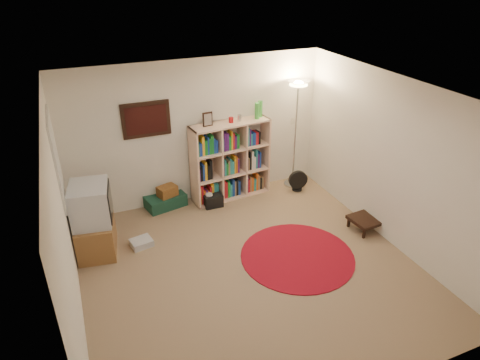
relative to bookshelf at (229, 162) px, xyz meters
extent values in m
cube|color=#8B6E51|center=(-0.50, -2.06, -0.70)|extent=(4.50, 4.50, 0.02)
cube|color=white|center=(-0.50, -2.06, 1.82)|extent=(4.50, 4.50, 0.02)
cube|color=white|center=(-0.50, 0.20, 0.56)|extent=(4.50, 0.02, 2.50)
cube|color=white|center=(-0.50, -4.32, 0.56)|extent=(4.50, 0.02, 2.50)
cube|color=white|center=(-2.76, -2.06, 0.56)|extent=(0.02, 4.50, 2.50)
cube|color=white|center=(1.76, -2.06, 0.56)|extent=(0.02, 4.50, 2.50)
cube|color=black|center=(-1.35, 0.17, 0.91)|extent=(0.78, 0.04, 0.58)
cube|color=#3F0F0C|center=(-1.35, 0.15, 0.91)|extent=(0.66, 0.01, 0.46)
cube|color=white|center=(-2.74, -0.76, 0.86)|extent=(0.03, 1.00, 1.20)
cube|color=beige|center=(1.35, 0.18, 0.51)|extent=(0.08, 0.01, 0.12)
cube|color=beige|center=(0.02, -0.01, -0.67)|extent=(1.45, 0.54, 0.03)
cube|color=beige|center=(0.02, -0.01, 0.72)|extent=(1.45, 0.54, 0.03)
cube|color=beige|center=(-0.67, -0.07, 0.02)|extent=(0.07, 0.41, 1.42)
cube|color=beige|center=(0.71, 0.06, 0.02)|extent=(0.07, 0.41, 1.42)
cube|color=beige|center=(0.00, 0.18, 0.02)|extent=(1.41, 0.16, 1.42)
cube|color=beige|center=(-0.21, -0.03, 0.02)|extent=(0.07, 0.39, 1.35)
cube|color=beige|center=(0.26, 0.02, 0.02)|extent=(0.07, 0.39, 1.35)
cube|color=beige|center=(0.02, -0.01, -0.21)|extent=(1.39, 0.51, 0.03)
cube|color=beige|center=(0.02, -0.01, 0.26)|extent=(1.39, 0.51, 0.03)
cube|color=gold|center=(-0.63, -0.11, -0.50)|extent=(0.06, 0.17, 0.31)
cube|color=red|center=(-0.58, -0.11, -0.47)|extent=(0.05, 0.16, 0.36)
cube|color=#D15C1A|center=(-0.54, -0.10, -0.53)|extent=(0.06, 0.16, 0.25)
cube|color=#491A68|center=(-0.49, -0.10, -0.53)|extent=(0.05, 0.16, 0.25)
cube|color=#D15C1A|center=(-0.46, -0.09, -0.54)|extent=(0.05, 0.16, 0.23)
cube|color=red|center=(-0.42, -0.09, -0.50)|extent=(0.05, 0.16, 0.30)
cube|color=gold|center=(-0.38, -0.09, -0.47)|extent=(0.05, 0.16, 0.35)
cube|color=teal|center=(-0.34, -0.08, -0.47)|extent=(0.06, 0.17, 0.36)
cube|color=teal|center=(-0.29, -0.08, -0.48)|extent=(0.06, 0.17, 0.33)
cube|color=#491A68|center=(-0.63, -0.11, -0.08)|extent=(0.06, 0.17, 0.23)
cube|color=black|center=(-0.58, -0.11, -0.07)|extent=(0.06, 0.16, 0.25)
cube|color=#1A3D9D|center=(-0.54, -0.10, -0.05)|extent=(0.05, 0.16, 0.29)
cube|color=gold|center=(-0.50, -0.10, -0.02)|extent=(0.06, 0.16, 0.34)
cube|color=black|center=(-0.45, -0.09, -0.06)|extent=(0.06, 0.17, 0.26)
cube|color=black|center=(-0.40, -0.09, -0.02)|extent=(0.06, 0.17, 0.35)
cube|color=#1A822D|center=(-0.63, -0.11, 0.40)|extent=(0.06, 0.17, 0.28)
cube|color=#1A3D9D|center=(-0.58, -0.10, 0.38)|extent=(0.07, 0.17, 0.23)
cube|color=gold|center=(-0.53, -0.10, 0.44)|extent=(0.06, 0.17, 0.35)
cube|color=#1A822D|center=(-0.48, -0.10, 0.40)|extent=(0.06, 0.17, 0.27)
cube|color=#1A3D9D|center=(-0.44, -0.09, 0.42)|extent=(0.04, 0.16, 0.32)
cube|color=#1A822D|center=(-0.40, -0.09, 0.41)|extent=(0.04, 0.16, 0.29)
cube|color=#1A822D|center=(-0.36, -0.08, 0.43)|extent=(0.06, 0.17, 0.34)
cube|color=#1A3D9D|center=(-0.32, -0.08, 0.40)|extent=(0.04, 0.16, 0.28)
cube|color=#1A3D9D|center=(-0.28, -0.08, 0.38)|extent=(0.06, 0.17, 0.24)
cube|color=red|center=(-0.16, -0.06, -0.48)|extent=(0.06, 0.16, 0.35)
cube|color=red|center=(-0.11, -0.06, -0.49)|extent=(0.06, 0.16, 0.32)
cube|color=#1A822D|center=(-0.07, -0.06, -0.49)|extent=(0.06, 0.17, 0.32)
cube|color=teal|center=(-0.02, -0.05, -0.53)|extent=(0.06, 0.16, 0.24)
cube|color=#1A3D9D|center=(0.03, -0.05, -0.49)|extent=(0.06, 0.17, 0.33)
cube|color=#90714E|center=(0.07, -0.04, -0.51)|extent=(0.04, 0.16, 0.29)
cube|color=black|center=(0.10, -0.04, -0.49)|extent=(0.05, 0.16, 0.32)
cube|color=#1A3D9D|center=(0.14, -0.04, -0.51)|extent=(0.06, 0.17, 0.27)
cube|color=#491A68|center=(-0.17, -0.07, -0.07)|extent=(0.04, 0.16, 0.24)
cube|color=teal|center=(-0.13, -0.06, -0.04)|extent=(0.05, 0.16, 0.30)
cube|color=#1A822D|center=(-0.09, -0.06, -0.08)|extent=(0.05, 0.16, 0.23)
cube|color=#90714E|center=(-0.06, -0.05, -0.06)|extent=(0.05, 0.16, 0.27)
cube|color=teal|center=(-0.02, -0.05, -0.05)|extent=(0.04, 0.16, 0.30)
cube|color=teal|center=(0.02, -0.05, -0.07)|extent=(0.07, 0.17, 0.24)
cube|color=gold|center=(0.06, -0.04, -0.03)|extent=(0.04, 0.16, 0.32)
cube|color=#D15C1A|center=(0.09, -0.04, -0.04)|extent=(0.05, 0.16, 0.31)
cube|color=#491A68|center=(0.13, -0.04, -0.06)|extent=(0.04, 0.16, 0.26)
cube|color=teal|center=(-0.17, -0.07, 0.39)|extent=(0.04, 0.16, 0.24)
cube|color=#491A68|center=(-0.13, -0.06, 0.43)|extent=(0.06, 0.17, 0.34)
cube|color=#491A68|center=(-0.08, -0.06, 0.42)|extent=(0.06, 0.17, 0.32)
cube|color=#1A822D|center=(-0.03, -0.05, 0.40)|extent=(0.05, 0.16, 0.26)
cube|color=gold|center=(0.00, -0.05, 0.43)|extent=(0.04, 0.16, 0.34)
cube|color=red|center=(0.04, -0.05, 0.42)|extent=(0.05, 0.16, 0.30)
cube|color=#491A68|center=(0.08, -0.04, 0.39)|extent=(0.05, 0.16, 0.24)
cube|color=#1A822D|center=(0.12, -0.04, 0.39)|extent=(0.06, 0.17, 0.26)
cube|color=#491A68|center=(0.31, -0.02, -0.48)|extent=(0.05, 0.16, 0.34)
cube|color=red|center=(0.35, -0.02, -0.52)|extent=(0.05, 0.16, 0.27)
cube|color=#90714E|center=(0.38, -0.01, -0.50)|extent=(0.04, 0.16, 0.31)
cube|color=#D15C1A|center=(0.42, -0.01, -0.51)|extent=(0.06, 0.17, 0.28)
cube|color=teal|center=(0.47, 0.00, -0.53)|extent=(0.06, 0.17, 0.24)
cube|color=#D15C1A|center=(0.52, 0.00, -0.48)|extent=(0.05, 0.16, 0.33)
cube|color=#90714E|center=(0.56, 0.00, -0.51)|extent=(0.05, 0.16, 0.28)
cube|color=black|center=(0.60, 0.01, -0.54)|extent=(0.05, 0.16, 0.22)
cube|color=#90714E|center=(0.64, 0.01, -0.52)|extent=(0.05, 0.16, 0.26)
cube|color=#491A68|center=(0.31, -0.02, -0.08)|extent=(0.05, 0.16, 0.23)
cube|color=#90714E|center=(0.34, -0.02, -0.08)|extent=(0.04, 0.16, 0.24)
cube|color=black|center=(0.37, -0.01, -0.03)|extent=(0.05, 0.16, 0.32)
cube|color=white|center=(0.41, -0.01, -0.02)|extent=(0.05, 0.16, 0.35)
cube|color=white|center=(0.46, -0.01, -0.08)|extent=(0.06, 0.17, 0.23)
cube|color=teal|center=(0.50, 0.00, -0.01)|extent=(0.05, 0.16, 0.36)
cube|color=#491A68|center=(0.54, 0.00, -0.06)|extent=(0.05, 0.16, 0.26)
cube|color=#1A3D9D|center=(0.57, 0.01, -0.04)|extent=(0.05, 0.16, 0.30)
cube|color=teal|center=(0.31, -0.02, 0.44)|extent=(0.06, 0.17, 0.35)
cube|color=#491A68|center=(0.36, -0.02, 0.42)|extent=(0.04, 0.16, 0.32)
cube|color=teal|center=(0.39, -0.01, 0.38)|extent=(0.04, 0.16, 0.23)
cube|color=#1A3D9D|center=(0.42, -0.01, 0.39)|extent=(0.04, 0.16, 0.24)
cube|color=#1A3D9D|center=(0.45, -0.01, 0.38)|extent=(0.04, 0.16, 0.24)
cube|color=red|center=(0.50, 0.00, 0.38)|extent=(0.07, 0.17, 0.24)
cube|color=black|center=(0.55, 0.00, 0.38)|extent=(0.05, 0.16, 0.24)
cube|color=black|center=(-0.38, -0.03, 0.85)|extent=(0.17, 0.04, 0.24)
cube|color=gray|center=(-0.38, -0.04, 0.85)|extent=(0.13, 0.02, 0.19)
cylinder|color=#AA0F14|center=(0.04, 0.00, 0.78)|extent=(0.09, 0.09, 0.09)
cylinder|color=silver|center=(0.20, 0.01, 0.79)|extent=(0.08, 0.08, 0.11)
cylinder|color=green|center=(0.53, 0.00, 0.87)|extent=(0.09, 0.09, 0.28)
cylinder|color=green|center=(0.62, 0.08, 0.87)|extent=(0.09, 0.09, 0.28)
cylinder|color=silver|center=(1.28, -0.06, -0.67)|extent=(0.37, 0.37, 0.03)
cylinder|color=silver|center=(1.28, -0.06, 0.29)|extent=(0.03, 0.03, 1.88)
cone|color=silver|center=(1.28, -0.06, 1.26)|extent=(0.45, 0.45, 0.15)
cylinder|color=#FFD88C|center=(1.28, -0.06, 1.27)|extent=(0.36, 0.36, 0.02)
cylinder|color=black|center=(1.25, -0.29, -0.67)|extent=(0.22, 0.22, 0.03)
cylinder|color=black|center=(1.25, -0.29, -0.58)|extent=(0.04, 0.04, 0.14)
cylinder|color=black|center=(1.25, -0.31, -0.46)|extent=(0.36, 0.15, 0.35)
cube|color=brown|center=(-2.42, -0.80, -0.42)|extent=(0.63, 0.82, 0.52)
cube|color=silver|center=(-2.42, -0.80, 0.13)|extent=(0.61, 0.70, 0.58)
cube|color=black|center=(-2.16, -0.84, 0.13)|extent=(0.10, 0.54, 0.48)
cube|color=black|center=(-2.15, -0.84, 0.13)|extent=(0.09, 0.48, 0.42)
cube|color=silver|center=(-1.81, -0.93, -0.63)|extent=(0.35, 0.31, 0.10)
cube|color=#163D2D|center=(-1.19, 0.09, -0.58)|extent=(0.75, 0.57, 0.22)
cube|color=brown|center=(-1.14, 0.05, -0.38)|extent=(0.37, 0.32, 0.18)
cube|color=black|center=(-0.41, -0.22, -0.57)|extent=(0.32, 0.27, 0.22)
cylinder|color=silver|center=(-0.47, -0.23, -0.56)|extent=(0.12, 0.12, 0.25)
cylinder|color=maroon|center=(0.25, -2.08, -0.68)|extent=(1.67, 1.67, 0.01)
cube|color=black|center=(1.60, -1.87, -0.50)|extent=(0.49, 0.49, 0.05)
cube|color=black|center=(1.44, -2.07, -0.60)|extent=(0.04, 0.04, 0.16)
cube|color=black|center=(1.80, -2.04, -0.60)|extent=(0.04, 0.04, 0.16)
cube|color=black|center=(1.41, -1.71, -0.60)|extent=(0.04, 0.04, 0.16)
cube|color=black|center=(1.77, -1.68, -0.60)|extent=(0.04, 0.04, 0.16)
camera|label=1|loc=(-2.48, -6.42, 3.21)|focal=32.00mm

